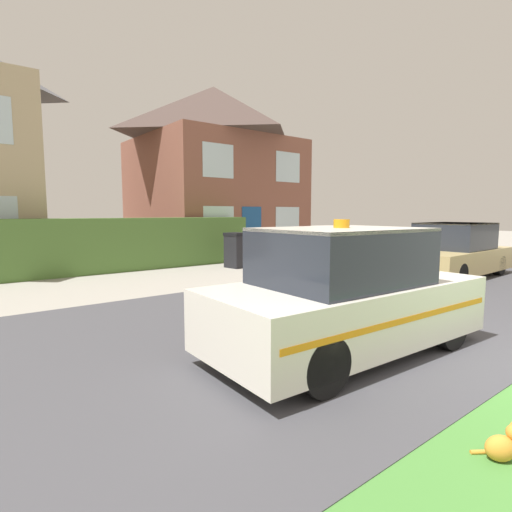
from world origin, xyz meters
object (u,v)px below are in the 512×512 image
neighbour_car_near (453,252)px  wheelie_bin (236,250)px  police_car (345,295)px  house_right (214,169)px  cat (503,446)px

neighbour_car_near → wheelie_bin: neighbour_car_near is taller
police_car → wheelie_bin: bearing=66.6°
house_right → wheelie_bin: bearing=-115.6°
police_car → neighbour_car_near: police_car is taller
police_car → wheelie_bin: (3.68, 7.65, -0.19)m
police_car → house_right: (6.26, 13.05, 3.14)m
neighbour_car_near → house_right: bearing=-86.1°
police_car → wheelie_bin: 8.50m
house_right → wheelie_bin: size_ratio=6.51×
police_car → wheelie_bin: size_ratio=3.34×
police_car → neighbour_car_near: bearing=18.6°
police_car → cat: police_car is taller
police_car → cat: size_ratio=12.56×
cat → neighbour_car_near: bearing=63.9°
neighbour_car_near → police_car: bearing=14.0°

